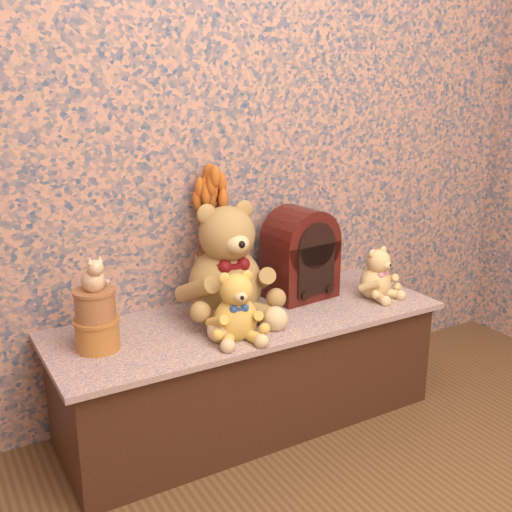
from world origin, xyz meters
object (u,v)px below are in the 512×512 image
(teddy_large, at_px, (225,256))
(ceramic_vase, at_px, (211,280))
(teddy_small, at_px, (376,270))
(cathedral_radio, at_px, (300,253))
(teddy_medium, at_px, (236,302))
(cat_figurine, at_px, (92,272))
(biscuit_tin_lower, at_px, (97,334))

(teddy_large, relative_size, ceramic_vase, 2.33)
(teddy_large, xyz_separation_m, ceramic_vase, (0.01, 0.13, -0.13))
(teddy_large, bearing_deg, teddy_small, -7.70)
(cathedral_radio, distance_m, ceramic_vase, 0.36)
(teddy_medium, xyz_separation_m, cathedral_radio, (0.40, 0.22, 0.05))
(cathedral_radio, xyz_separation_m, ceramic_vase, (-0.34, 0.09, -0.08))
(teddy_large, xyz_separation_m, cat_figurine, (-0.48, -0.04, 0.03))
(biscuit_tin_lower, bearing_deg, teddy_large, 5.36)
(cathedral_radio, bearing_deg, teddy_medium, -156.78)
(teddy_large, xyz_separation_m, teddy_small, (0.60, -0.11, -0.12))
(teddy_large, bearing_deg, cat_figurine, -171.49)
(cathedral_radio, xyz_separation_m, cat_figurine, (-0.82, -0.08, 0.08))
(teddy_large, height_order, ceramic_vase, teddy_large)
(teddy_small, bearing_deg, biscuit_tin_lower, 164.55)
(teddy_medium, xyz_separation_m, biscuit_tin_lower, (-0.42, 0.14, -0.07))
(cathedral_radio, relative_size, cat_figurine, 3.00)
(biscuit_tin_lower, bearing_deg, cat_figurine, 0.00)
(teddy_small, height_order, biscuit_tin_lower, teddy_small)
(cathedral_radio, xyz_separation_m, biscuit_tin_lower, (-0.82, -0.08, -0.13))
(teddy_large, xyz_separation_m, teddy_medium, (-0.06, -0.18, -0.10))
(teddy_small, bearing_deg, cathedral_radio, 136.99)
(ceramic_vase, height_order, biscuit_tin_lower, ceramic_vase)
(ceramic_vase, relative_size, cat_figurine, 1.63)
(ceramic_vase, xyz_separation_m, biscuit_tin_lower, (-0.48, -0.17, -0.05))
(cathedral_radio, bearing_deg, cat_figurine, -179.67)
(teddy_medium, distance_m, cathedral_radio, 0.46)
(teddy_small, distance_m, biscuit_tin_lower, 1.08)
(cat_figurine, bearing_deg, teddy_medium, -23.89)
(teddy_medium, height_order, ceramic_vase, teddy_medium)
(cat_figurine, bearing_deg, ceramic_vase, 14.01)
(teddy_large, bearing_deg, biscuit_tin_lower, -171.49)
(teddy_small, height_order, cat_figurine, cat_figurine)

